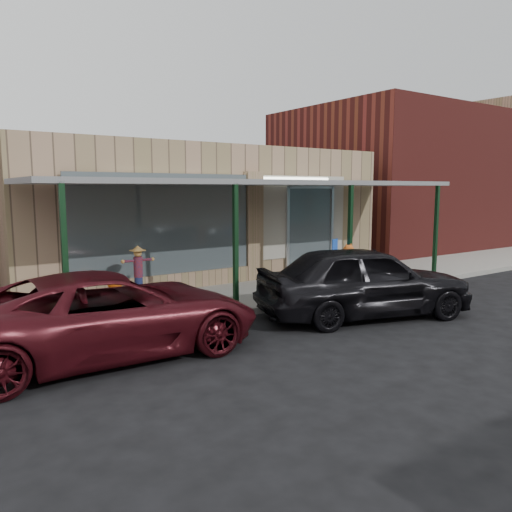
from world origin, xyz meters
TOP-DOWN VIEW (x-y plane):
  - ground at (0.00, 0.00)m, footprint 120.00×120.00m
  - sidewalk at (0.00, 3.60)m, footprint 40.00×3.20m
  - storefront at (-0.00, 8.16)m, footprint 12.00×6.25m
  - awning at (0.00, 3.56)m, footprint 12.00×3.00m
  - block_buildings_near at (2.01, 9.20)m, footprint 61.00×8.00m
  - barrel_scarecrow at (-3.35, 4.10)m, footprint 0.85×0.60m
  - barrel_pumpkin at (-3.99, 3.92)m, footprint 0.75×0.75m
  - handicap_sign at (1.50, 2.40)m, footprint 0.28×0.12m
  - parked_sedan at (0.54, 0.43)m, footprint 5.22×3.27m
  - car_maroon at (-5.04, 1.12)m, footprint 5.38×2.62m

SIDE VIEW (x-z plane):
  - ground at x=0.00m, z-range 0.00..0.00m
  - sidewalk at x=0.00m, z-range 0.00..0.15m
  - barrel_pumpkin at x=-3.99m, z-range 0.04..0.80m
  - barrel_scarecrow at x=-3.35m, z-range -0.08..1.32m
  - car_maroon at x=-5.04m, z-range 0.00..1.47m
  - parked_sedan at x=0.54m, z-range 0.00..1.66m
  - handicap_sign at x=1.50m, z-range 0.35..1.77m
  - storefront at x=0.00m, z-range -0.01..4.19m
  - awning at x=0.00m, z-range 1.49..4.53m
  - block_buildings_near at x=2.01m, z-range -0.23..7.77m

